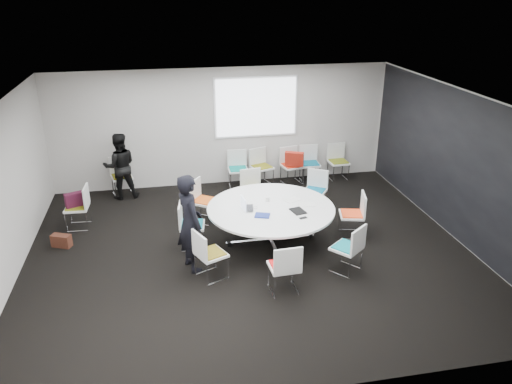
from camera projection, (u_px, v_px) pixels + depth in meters
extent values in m
cube|color=black|center=(250.00, 252.00, 9.22)|extent=(8.00, 7.00, 0.04)
cube|color=white|center=(249.00, 100.00, 8.11)|extent=(8.00, 7.00, 0.04)
cube|color=#B9B3AE|center=(223.00, 127.00, 11.85)|extent=(8.00, 0.04, 2.80)
cube|color=#B9B3AE|center=(306.00, 296.00, 5.49)|extent=(8.00, 0.04, 2.80)
cube|color=#B9B3AE|center=(2.00, 198.00, 7.96)|extent=(0.04, 7.00, 2.80)
cube|color=#B9B3AE|center=(459.00, 165.00, 9.37)|extent=(0.04, 7.00, 2.80)
cube|color=black|center=(458.00, 166.00, 9.37)|extent=(0.01, 6.94, 2.74)
cube|color=silver|center=(270.00, 240.00, 9.52)|extent=(0.90, 0.90, 0.08)
cylinder|color=silver|center=(271.00, 225.00, 9.39)|extent=(0.10, 0.10, 0.65)
cylinder|color=white|center=(271.00, 208.00, 9.25)|extent=(2.37, 2.37, 0.04)
cube|color=white|center=(256.00, 107.00, 11.76)|extent=(1.90, 0.03, 1.35)
cube|color=silver|center=(350.00, 226.00, 9.70)|extent=(0.51, 0.51, 0.42)
cube|color=white|center=(351.00, 215.00, 9.61)|extent=(0.54, 0.55, 0.04)
cube|color=red|center=(351.00, 214.00, 9.60)|extent=(0.47, 0.48, 0.03)
cube|color=white|center=(363.00, 204.00, 9.51)|extent=(0.15, 0.46, 0.42)
cube|color=silver|center=(314.00, 202.00, 10.75)|extent=(0.58, 0.58, 0.42)
cube|color=white|center=(314.00, 192.00, 10.66)|extent=(0.63, 0.62, 0.04)
cube|color=#09597B|center=(314.00, 190.00, 10.65)|extent=(0.55, 0.54, 0.03)
cube|color=white|center=(318.00, 178.00, 10.75)|extent=(0.40, 0.29, 0.42)
cube|color=silver|center=(253.00, 201.00, 10.78)|extent=(0.47, 0.47, 0.42)
cube|color=white|center=(253.00, 191.00, 10.69)|extent=(0.51, 0.50, 0.04)
cube|color=olive|center=(253.00, 190.00, 10.68)|extent=(0.45, 0.43, 0.03)
cube|color=white|center=(250.00, 178.00, 10.79)|extent=(0.46, 0.10, 0.42)
cube|color=silver|center=(205.00, 212.00, 10.29)|extent=(0.58, 0.58, 0.42)
cube|color=white|center=(204.00, 201.00, 10.20)|extent=(0.62, 0.63, 0.04)
cube|color=#D25416|center=(204.00, 200.00, 10.18)|extent=(0.54, 0.54, 0.03)
cube|color=white|center=(195.00, 190.00, 10.18)|extent=(0.29, 0.40, 0.42)
cube|color=silver|center=(193.00, 237.00, 9.28)|extent=(0.47, 0.47, 0.42)
cube|color=white|center=(192.00, 226.00, 9.19)|extent=(0.50, 0.52, 0.04)
cube|color=#0B6678|center=(192.00, 224.00, 9.18)|extent=(0.43, 0.45, 0.03)
cube|color=white|center=(180.00, 215.00, 9.09)|extent=(0.10, 0.46, 0.42)
cube|color=silver|center=(212.00, 266.00, 8.32)|extent=(0.56, 0.56, 0.42)
cube|color=white|center=(211.00, 254.00, 8.23)|extent=(0.59, 0.60, 0.04)
cube|color=brown|center=(211.00, 253.00, 8.22)|extent=(0.51, 0.52, 0.03)
cube|color=white|center=(199.00, 246.00, 8.03)|extent=(0.22, 0.43, 0.42)
cube|color=silver|center=(284.00, 279.00, 7.96)|extent=(0.44, 0.44, 0.42)
cube|color=white|center=(284.00, 267.00, 7.87)|extent=(0.48, 0.46, 0.04)
cube|color=red|center=(284.00, 265.00, 7.86)|extent=(0.42, 0.40, 0.03)
cube|color=white|center=(288.00, 261.00, 7.59)|extent=(0.46, 0.06, 0.42)
cube|color=silver|center=(345.00, 260.00, 8.51)|extent=(0.59, 0.59, 0.42)
cube|color=white|center=(346.00, 248.00, 8.42)|extent=(0.63, 0.63, 0.04)
cube|color=#0C7680|center=(347.00, 246.00, 8.41)|extent=(0.55, 0.55, 0.03)
cube|color=white|center=(358.00, 240.00, 8.21)|extent=(0.38, 0.32, 0.42)
cube|color=silver|center=(238.00, 179.00, 11.99)|extent=(0.44, 0.44, 0.42)
cube|color=white|center=(238.00, 170.00, 11.90)|extent=(0.48, 0.46, 0.04)
cube|color=#098077|center=(238.00, 169.00, 11.89)|extent=(0.42, 0.40, 0.03)
cube|color=white|center=(237.00, 158.00, 12.00)|extent=(0.46, 0.06, 0.42)
cube|color=silver|center=(262.00, 176.00, 12.13)|extent=(0.53, 0.53, 0.42)
cube|color=white|center=(262.00, 168.00, 12.04)|extent=(0.58, 0.57, 0.04)
cube|color=olive|center=(262.00, 166.00, 12.03)|extent=(0.50, 0.49, 0.03)
cube|color=white|center=(258.00, 156.00, 12.12)|extent=(0.45, 0.18, 0.42)
cube|color=silver|center=(292.00, 175.00, 12.23)|extent=(0.49, 0.49, 0.42)
cube|color=white|center=(292.00, 166.00, 12.14)|extent=(0.54, 0.52, 0.04)
cube|color=red|center=(292.00, 165.00, 12.12)|extent=(0.47, 0.45, 0.03)
cube|color=white|center=(288.00, 155.00, 12.22)|extent=(0.46, 0.12, 0.42)
cube|color=silver|center=(310.00, 173.00, 12.34)|extent=(0.44, 0.44, 0.42)
cube|color=white|center=(310.00, 164.00, 12.25)|extent=(0.48, 0.46, 0.04)
cube|color=#0C6482|center=(310.00, 163.00, 12.24)|extent=(0.42, 0.40, 0.03)
cube|color=white|center=(308.00, 153.00, 12.36)|extent=(0.46, 0.06, 0.42)
cube|color=silver|center=(338.00, 171.00, 12.47)|extent=(0.44, 0.44, 0.42)
cube|color=white|center=(339.00, 162.00, 12.38)|extent=(0.48, 0.46, 0.04)
cube|color=olive|center=(339.00, 161.00, 12.37)|extent=(0.42, 0.40, 0.03)
cube|color=white|center=(336.00, 151.00, 12.48)|extent=(0.46, 0.06, 0.42)
cube|color=silver|center=(78.00, 218.00, 10.01)|extent=(0.45, 0.45, 0.42)
cube|color=white|center=(77.00, 208.00, 9.92)|extent=(0.47, 0.49, 0.04)
cube|color=olive|center=(77.00, 206.00, 9.91)|extent=(0.40, 0.42, 0.03)
cube|color=white|center=(86.00, 196.00, 9.85)|extent=(0.06, 0.46, 0.42)
cube|color=silver|center=(123.00, 186.00, 11.55)|extent=(0.50, 0.50, 0.42)
cube|color=white|center=(122.00, 177.00, 11.46)|extent=(0.55, 0.53, 0.04)
cube|color=olive|center=(122.00, 176.00, 11.45)|extent=(0.47, 0.46, 0.03)
cube|color=white|center=(119.00, 165.00, 11.55)|extent=(0.46, 0.14, 0.42)
imported|color=black|center=(190.00, 223.00, 8.35)|extent=(0.60, 0.73, 1.73)
imported|color=black|center=(120.00, 166.00, 11.20)|extent=(0.81, 0.66, 1.52)
imported|color=#333338|center=(252.00, 208.00, 9.17)|extent=(0.25, 0.34, 0.03)
cube|color=silver|center=(243.00, 203.00, 9.09)|extent=(0.06, 0.30, 0.22)
cube|color=black|center=(298.00, 211.00, 9.07)|extent=(0.28, 0.34, 0.02)
cube|color=navy|center=(262.00, 215.00, 8.89)|extent=(0.31, 0.28, 0.03)
cube|color=silver|center=(292.00, 200.00, 9.56)|extent=(0.36, 0.32, 0.00)
cube|color=silver|center=(307.00, 204.00, 9.36)|extent=(0.32, 0.24, 0.00)
cylinder|color=white|center=(268.00, 199.00, 9.47)|extent=(0.08, 0.08, 0.09)
cube|color=black|center=(303.00, 218.00, 8.82)|extent=(0.15, 0.10, 0.01)
cube|color=#411125|center=(76.00, 199.00, 9.85)|extent=(0.42, 0.29, 0.28)
cube|color=#442116|center=(61.00, 241.00, 9.32)|extent=(0.39, 0.29, 0.24)
cube|color=#A82114|center=(294.00, 159.00, 11.84)|extent=(0.47, 0.32, 0.36)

